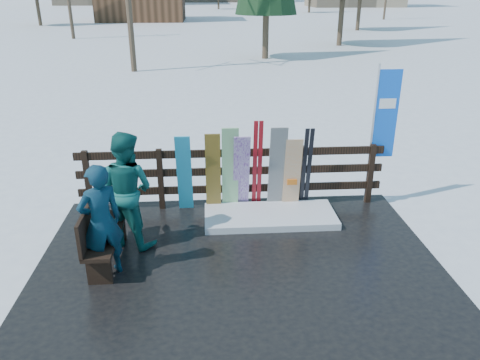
{
  "coord_description": "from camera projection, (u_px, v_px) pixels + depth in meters",
  "views": [
    {
      "loc": [
        -0.4,
        -5.74,
        3.91
      ],
      "look_at": [
        0.07,
        1.0,
        1.1
      ],
      "focal_mm": 35.0,
      "sensor_mm": 36.0,
      "label": 1
    }
  ],
  "objects": [
    {
      "name": "ground",
      "position": [
        240.0,
        276.0,
        6.82
      ],
      "size": [
        700.0,
        700.0,
        0.0
      ],
      "primitive_type": "plane",
      "color": "white",
      "rests_on": "ground"
    },
    {
      "name": "deck",
      "position": [
        240.0,
        274.0,
        6.8
      ],
      "size": [
        6.0,
        5.0,
        0.08
      ],
      "primitive_type": "cube",
      "color": "black",
      "rests_on": "ground"
    },
    {
      "name": "fence",
      "position": [
        232.0,
        173.0,
        8.56
      ],
      "size": [
        5.6,
        0.1,
        1.15
      ],
      "color": "black",
      "rests_on": "deck"
    },
    {
      "name": "snow_patch",
      "position": [
        270.0,
        216.0,
        8.28
      ],
      "size": [
        2.3,
        1.0,
        0.12
      ],
      "primitive_type": "cube",
      "color": "white",
      "rests_on": "deck"
    },
    {
      "name": "bench",
      "position": [
        100.0,
        230.0,
        6.86
      ],
      "size": [
        0.4,
        1.5,
        0.97
      ],
      "color": "black",
      "rests_on": "deck"
    },
    {
      "name": "snowboard_0",
      "position": [
        184.0,
        174.0,
        8.27
      ],
      "size": [
        0.26,
        0.42,
        1.51
      ],
      "primitive_type": "cube",
      "rotation": [
        0.26,
        0.0,
        0.0
      ],
      "color": "#27ABD7",
      "rests_on": "deck"
    },
    {
      "name": "snowboard_1",
      "position": [
        230.0,
        170.0,
        8.3
      ],
      "size": [
        0.29,
        0.33,
        1.63
      ],
      "primitive_type": "cube",
      "rotation": [
        0.18,
        0.0,
        0.0
      ],
      "color": "white",
      "rests_on": "deck"
    },
    {
      "name": "snowboard_2",
      "position": [
        213.0,
        173.0,
        8.3
      ],
      "size": [
        0.27,
        0.21,
        1.51
      ],
      "primitive_type": "cube",
      "rotation": [
        0.12,
        0.0,
        0.0
      ],
      "color": "gold",
      "rests_on": "deck"
    },
    {
      "name": "snowboard_3",
      "position": [
        241.0,
        173.0,
        8.34
      ],
      "size": [
        0.29,
        0.43,
        1.48
      ],
      "primitive_type": "cube",
      "rotation": [
        0.27,
        0.0,
        0.0
      ],
      "color": "white",
      "rests_on": "deck"
    },
    {
      "name": "snowboard_4",
      "position": [
        277.0,
        169.0,
        8.35
      ],
      "size": [
        0.3,
        0.29,
        1.61
      ],
      "primitive_type": "cube",
      "rotation": [
        0.16,
        0.0,
        0.0
      ],
      "color": "black",
      "rests_on": "deck"
    },
    {
      "name": "snowboard_5",
      "position": [
        292.0,
        174.0,
        8.42
      ],
      "size": [
        0.3,
        0.22,
        1.38
      ],
      "primitive_type": "cube",
      "rotation": [
        0.14,
        0.0,
        0.0
      ],
      "color": "silver",
      "rests_on": "deck"
    },
    {
      "name": "ski_pair_a",
      "position": [
        257.0,
        165.0,
        8.38
      ],
      "size": [
        0.16,
        0.29,
        1.72
      ],
      "color": "#A6141D",
      "rests_on": "deck"
    },
    {
      "name": "ski_pair_b",
      "position": [
        307.0,
        168.0,
        8.46
      ],
      "size": [
        0.17,
        0.25,
        1.56
      ],
      "color": "black",
      "rests_on": "deck"
    },
    {
      "name": "rental_flag",
      "position": [
        383.0,
        120.0,
        8.42
      ],
      "size": [
        0.45,
        0.04,
        2.6
      ],
      "color": "silver",
      "rests_on": "deck"
    },
    {
      "name": "person_front",
      "position": [
        101.0,
        222.0,
        6.42
      ],
      "size": [
        0.73,
        0.66,
        1.67
      ],
      "primitive_type": "imported",
      "rotation": [
        0.0,
        0.0,
        3.7
      ],
      "color": "#0D404E",
      "rests_on": "deck"
    },
    {
      "name": "person_back",
      "position": [
        127.0,
        190.0,
        7.21
      ],
      "size": [
        1.12,
        1.03,
        1.85
      ],
      "primitive_type": "imported",
      "rotation": [
        0.0,
        0.0,
        2.67
      ],
      "color": "#145D58",
      "rests_on": "deck"
    }
  ]
}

